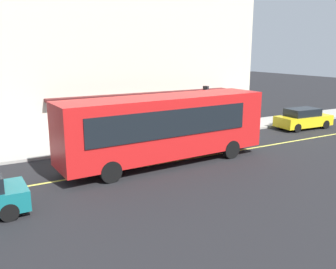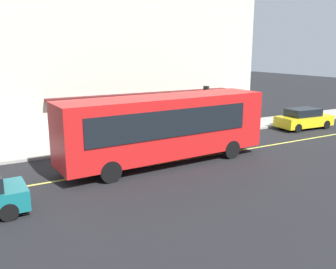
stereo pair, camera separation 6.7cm
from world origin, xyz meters
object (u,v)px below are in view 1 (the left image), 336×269
object	(u,v)px
traffic_light	(206,98)
pedestrian_mid_block	(176,116)
car_yellow	(303,119)
bus	(166,126)

from	to	relation	value
traffic_light	pedestrian_mid_block	world-z (taller)	traffic_light
traffic_light	car_yellow	size ratio (longest dim) A/B	0.73
bus	pedestrian_mid_block	size ratio (longest dim) A/B	6.43
bus	car_yellow	world-z (taller)	bus
traffic_light	pedestrian_mid_block	distance (m)	2.51
bus	car_yellow	size ratio (longest dim) A/B	2.56
car_yellow	traffic_light	bearing A→B (deg)	164.23
bus	car_yellow	xyz separation A→B (m)	(13.10, 2.48, -1.24)
bus	traffic_light	world-z (taller)	bus
pedestrian_mid_block	bus	bearing A→B (deg)	-124.63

